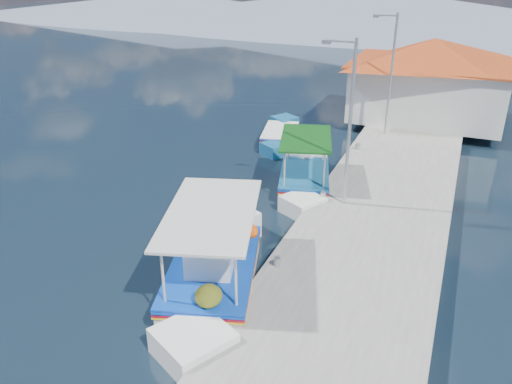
% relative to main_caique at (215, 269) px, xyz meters
% --- Properties ---
extents(ground, '(160.00, 160.00, 0.00)m').
position_rel_main_caique_xyz_m(ground, '(-2.18, 3.88, -0.53)').
color(ground, black).
rests_on(ground, ground).
extents(quay, '(5.00, 44.00, 0.50)m').
position_rel_main_caique_xyz_m(quay, '(3.72, 9.88, -0.28)').
color(quay, '#A39F98').
rests_on(quay, ground).
extents(bollards, '(0.20, 17.20, 0.30)m').
position_rel_main_caique_xyz_m(bollards, '(1.62, 9.13, 0.12)').
color(bollards, '#A5A8AD').
rests_on(bollards, quay).
extents(main_caique, '(4.00, 7.92, 2.73)m').
position_rel_main_caique_xyz_m(main_caique, '(0.00, 0.00, 0.00)').
color(main_caique, white).
rests_on(main_caique, ground).
extents(caique_green_canopy, '(3.15, 6.38, 2.48)m').
position_rel_main_caique_xyz_m(caique_green_canopy, '(0.33, 7.80, -0.16)').
color(caique_green_canopy, white).
rests_on(caique_green_canopy, ground).
extents(caique_blue_hull, '(2.50, 5.52, 1.01)m').
position_rel_main_caique_xyz_m(caique_blue_hull, '(-2.66, 12.97, -0.25)').
color(caique_blue_hull, '#165584').
rests_on(caique_blue_hull, ground).
extents(harbor_building, '(10.49, 10.49, 4.40)m').
position_rel_main_caique_xyz_m(harbor_building, '(4.02, 18.88, 2.25)').
color(harbor_building, silver).
rests_on(harbor_building, quay).
extents(lamp_post_near, '(1.21, 0.14, 6.00)m').
position_rel_main_caique_xyz_m(lamp_post_near, '(2.33, 5.88, 3.33)').
color(lamp_post_near, '#A5A8AD').
rests_on(lamp_post_near, quay).
extents(lamp_post_far, '(1.21, 0.14, 6.00)m').
position_rel_main_caique_xyz_m(lamp_post_far, '(2.33, 14.88, 3.33)').
color(lamp_post_far, '#A5A8AD').
rests_on(lamp_post_far, quay).
extents(mountain_ridge, '(171.40, 96.00, 5.50)m').
position_rel_main_caique_xyz_m(mountain_ridge, '(4.36, 59.88, 1.51)').
color(mountain_ridge, slate).
rests_on(mountain_ridge, ground).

